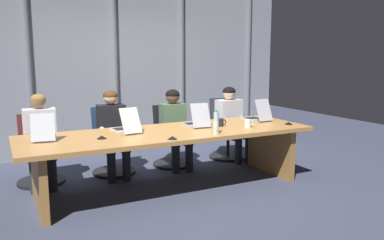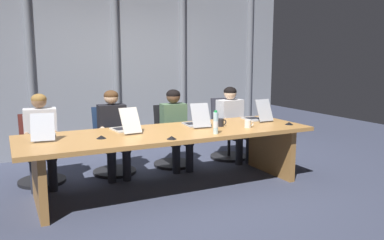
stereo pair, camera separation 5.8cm
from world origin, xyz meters
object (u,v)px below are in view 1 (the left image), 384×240
object	(u,v)px
office_chair_center	(172,143)
water_bottle_primary	(216,123)
office_chair_left_mid	(112,149)
conference_mic_middle	(102,137)
laptop_center	(196,121)
person_left_end	(40,135)
person_left_mid	(113,128)
conference_mic_left_side	(172,138)
coffee_mug_near	(221,122)
office_chair_right_mid	(227,136)
person_center	(175,124)
laptop_left_end	(44,134)
laptop_left_mid	(125,127)
laptop_right_mid	(257,116)
person_right_mid	(232,119)
office_chair_left_end	(39,158)
conference_mic_right_side	(289,123)
coffee_mug_far	(248,124)

from	to	relation	value
office_chair_center	water_bottle_primary	distance (m)	1.50
office_chair_left_mid	office_chair_center	xyz separation A→B (m)	(0.91, -0.00, -0.01)
conference_mic_middle	water_bottle_primary	bearing A→B (deg)	-14.52
laptop_center	person_left_end	distance (m)	1.97
office_chair_center	person_left_end	distance (m)	1.90
office_chair_center	person_left_mid	size ratio (longest dim) A/B	0.77
office_chair_left_mid	conference_mic_middle	distance (m)	1.22
laptop_center	conference_mic_left_side	size ratio (longest dim) A/B	4.41
office_chair_center	coffee_mug_near	bearing A→B (deg)	14.72
conference_mic_left_side	office_chair_right_mid	bearing A→B (deg)	42.14
person_left_mid	office_chair_center	bearing A→B (deg)	102.27
person_center	laptop_left_end	bearing A→B (deg)	-68.19
laptop_left_mid	laptop_right_mid	bearing A→B (deg)	-95.91
person_left_mid	coffee_mug_near	world-z (taller)	person_left_mid
office_chair_left_mid	office_chair_right_mid	bearing A→B (deg)	84.41
laptop_right_mid	office_chair_right_mid	distance (m)	0.92
coffee_mug_near	conference_mic_middle	xyz separation A→B (m)	(-1.57, -0.08, -0.03)
water_bottle_primary	person_right_mid	bearing A→B (deg)	50.80
office_chair_left_end	conference_mic_left_side	xyz separation A→B (m)	(1.25, -1.45, 0.42)
person_left_end	conference_mic_middle	size ratio (longest dim) A/B	10.60
laptop_left_mid	person_right_mid	size ratio (longest dim) A/B	0.46
laptop_center	conference_mic_right_side	distance (m)	1.25
laptop_left_mid	office_chair_center	distance (m)	1.32
laptop_right_mid	coffee_mug_near	bearing A→B (deg)	102.98
laptop_left_mid	laptop_left_end	bearing A→B (deg)	84.28
office_chair_left_mid	office_chair_right_mid	distance (m)	1.90
laptop_right_mid	coffee_mug_far	distance (m)	0.62
laptop_left_mid	conference_mic_right_side	bearing A→B (deg)	-108.88
office_chair_right_mid	water_bottle_primary	world-z (taller)	water_bottle_primary
office_chair_right_mid	person_left_end	world-z (taller)	person_left_end
laptop_left_end	coffee_mug_far	bearing A→B (deg)	-93.30
office_chair_right_mid	coffee_mug_far	distance (m)	1.39
laptop_right_mid	conference_mic_right_side	size ratio (longest dim) A/B	4.22
person_right_mid	office_chair_right_mid	bearing A→B (deg)	172.40
office_chair_left_end	conference_mic_left_side	distance (m)	1.96
laptop_right_mid	conference_mic_middle	world-z (taller)	laptop_right_mid
office_chair_left_end	coffee_mug_near	distance (m)	2.40
person_right_mid	coffee_mug_near	size ratio (longest dim) A/B	8.59
office_chair_center	person_right_mid	distance (m)	1.04
conference_mic_right_side	laptop_left_mid	bearing A→B (deg)	166.56
laptop_right_mid	office_chair_left_end	distance (m)	3.00
office_chair_left_end	person_left_mid	distance (m)	1.01
laptop_left_end	coffee_mug_near	size ratio (longest dim) A/B	3.84
laptop_left_end	conference_mic_left_side	xyz separation A→B (m)	(1.26, -0.67, -0.04)
office_chair_left_mid	coffee_mug_near	bearing A→B (deg)	43.68
office_chair_right_mid	conference_mic_middle	bearing A→B (deg)	-57.29
person_left_end	person_center	distance (m)	1.85
office_chair_left_end	office_chair_right_mid	xyz separation A→B (m)	(2.86, 0.01, 0.02)
laptop_right_mid	person_center	size ratio (longest dim) A/B	0.40
coffee_mug_near	conference_mic_middle	world-z (taller)	coffee_mug_near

